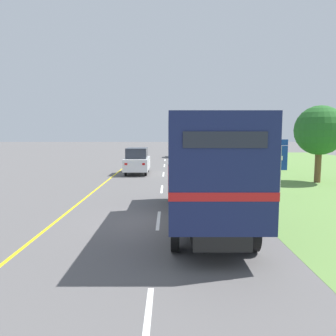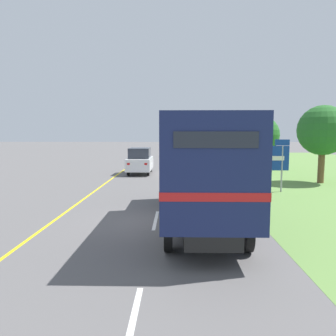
{
  "view_description": "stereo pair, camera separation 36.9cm",
  "coord_description": "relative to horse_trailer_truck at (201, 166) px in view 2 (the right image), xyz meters",
  "views": [
    {
      "loc": [
        0.35,
        -11.44,
        3.2
      ],
      "look_at": [
        0.3,
        6.92,
        1.2
      ],
      "focal_mm": 35.0,
      "sensor_mm": 36.0,
      "label": 1
    },
    {
      "loc": [
        0.72,
        -11.44,
        3.2
      ],
      "look_at": [
        0.3,
        6.92,
        1.2
      ],
      "focal_mm": 35.0,
      "sensor_mm": 36.0,
      "label": 2
    }
  ],
  "objects": [
    {
      "name": "centre_dash_nearest",
      "position": [
        -1.59,
        -6.0,
        -2.04
      ],
      "size": [
        0.12,
        2.6,
        0.01
      ],
      "primitive_type": "cube",
      "color": "white",
      "rests_on": "ground"
    },
    {
      "name": "horse_trailer_truck",
      "position": [
        0.0,
        0.0,
        0.0
      ],
      "size": [
        2.48,
        8.67,
        3.68
      ],
      "color": "black",
      "rests_on": "ground"
    },
    {
      "name": "centre_dash_far",
      "position": [
        -1.59,
        20.4,
        -2.04
      ],
      "size": [
        0.12,
        2.6,
        0.01
      ],
      "primitive_type": "cube",
      "color": "white",
      "rests_on": "ground"
    },
    {
      "name": "centre_dash_mid_a",
      "position": [
        -1.59,
        7.2,
        -2.04
      ],
      "size": [
        0.12,
        2.6,
        0.01
      ],
      "primitive_type": "cube",
      "color": "white",
      "rests_on": "ground"
    },
    {
      "name": "ground_plane",
      "position": [
        -1.59,
        0.31,
        -2.04
      ],
      "size": [
        200.0,
        200.0,
        0.0
      ],
      "primitive_type": "plane",
      "color": "#5B5959"
    },
    {
      "name": "lead_car_white_ahead",
      "position": [
        0.03,
        31.23,
        -1.05
      ],
      "size": [
        1.8,
        3.97,
        1.99
      ],
      "color": "black",
      "rests_on": "ground"
    },
    {
      "name": "edge_line_yellow",
      "position": [
        -5.29,
        12.57,
        -2.04
      ],
      "size": [
        0.12,
        57.4,
        0.01
      ],
      "primitive_type": "cube",
      "color": "yellow",
      "rests_on": "ground"
    },
    {
      "name": "delineator_post",
      "position": [
        2.64,
        2.61,
        -1.54
      ],
      "size": [
        0.08,
        0.08,
        0.95
      ],
      "color": "white",
      "rests_on": "ground"
    },
    {
      "name": "highway_sign",
      "position": [
        4.06,
        6.47,
        -0.26
      ],
      "size": [
        2.39,
        0.09,
        2.83
      ],
      "color": "#9E9EA3",
      "rests_on": "ground"
    },
    {
      "name": "centre_dash_farthest",
      "position": [
        -1.59,
        27.0,
        -2.04
      ],
      "size": [
        0.12,
        2.6,
        0.01
      ],
      "primitive_type": "cube",
      "color": "white",
      "rests_on": "ground"
    },
    {
      "name": "roadside_tree_near",
      "position": [
        8.37,
        9.71,
        1.27
      ],
      "size": [
        3.13,
        3.13,
        4.9
      ],
      "color": "brown",
      "rests_on": "ground"
    },
    {
      "name": "lead_car_white",
      "position": [
        -3.63,
        14.1,
        -1.04
      ],
      "size": [
        1.8,
        3.98,
        2.02
      ],
      "color": "black",
      "rests_on": "ground"
    },
    {
      "name": "centre_dash_near",
      "position": [
        -1.59,
        0.6,
        -2.04
      ],
      "size": [
        0.12,
        2.6,
        0.01
      ],
      "primitive_type": "cube",
      "color": "white",
      "rests_on": "ground"
    },
    {
      "name": "centre_dash_mid_b",
      "position": [
        -1.59,
        13.8,
        -2.04
      ],
      "size": [
        0.12,
        2.6,
        0.01
      ],
      "primitive_type": "cube",
      "color": "white",
      "rests_on": "ground"
    },
    {
      "name": "roadside_tree_mid",
      "position": [
        6.44,
        17.39,
        0.93
      ],
      "size": [
        3.25,
        3.25,
        4.61
      ],
      "color": "#4C3823",
      "rests_on": "ground"
    }
  ]
}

